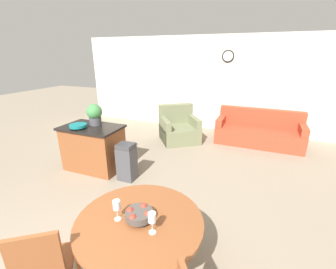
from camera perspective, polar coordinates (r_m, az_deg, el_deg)
The scene contains 12 objects.
wall_back at distance 6.87m, azimuth 9.95°, elevation 12.50°, with size 8.00×0.09×2.70m.
dining_table at distance 2.34m, azimuth -7.07°, elevation -23.92°, with size 1.18×1.18×0.76m.
dining_chair_near_left at distance 2.41m, azimuth -28.94°, elevation -27.23°, with size 0.59×0.59×0.94m.
fruit_bowl at distance 2.18m, azimuth -7.37°, elevation -19.40°, with size 0.25×0.25×0.12m.
wine_glass_left at distance 2.17m, azimuth -12.92°, elevation -17.22°, with size 0.07×0.07×0.20m.
wine_glass_right at distance 2.00m, azimuth -4.08°, elevation -20.46°, with size 0.07×0.07×0.20m.
kitchen_island at distance 4.70m, azimuth -18.37°, elevation -3.15°, with size 1.14×0.72×0.88m.
teal_bowl at distance 4.52m, azimuth -21.85°, elevation 2.09°, with size 0.32×0.32×0.07m.
potted_plant at distance 4.58m, azimuth -18.13°, elevation 4.99°, with size 0.30×0.30×0.41m.
trash_bin at distance 4.17m, azimuth -10.43°, elevation -6.85°, with size 0.30×0.27×0.70m.
couch at distance 6.21m, azimuth 21.98°, elevation 0.47°, with size 2.10×0.91×0.85m.
armchair at distance 5.98m, azimuth 2.73°, elevation 1.37°, with size 1.28×1.28×0.92m.
Camera 1 is at (1.39, -0.60, 2.20)m, focal length 24.00 mm.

